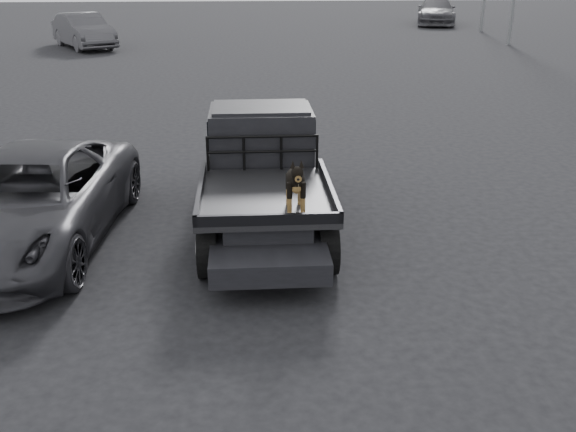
{
  "coord_description": "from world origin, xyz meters",
  "views": [
    {
      "loc": [
        -0.24,
        -7.28,
        4.13
      ],
      "look_at": [
        0.25,
        -0.12,
        1.22
      ],
      "focal_mm": 40.0,
      "sensor_mm": 36.0,
      "label": 1
    }
  ],
  "objects_px": {
    "parked_suv": "(29,201)",
    "distant_car_a": "(84,31)",
    "dog": "(295,184)",
    "distant_car_b": "(436,11)",
    "flatbed_ute": "(264,200)"
  },
  "relations": [
    {
      "from": "dog",
      "to": "distant_car_a",
      "type": "bearing_deg",
      "value": 108.79
    },
    {
      "from": "dog",
      "to": "distant_car_b",
      "type": "distance_m",
      "value": 36.64
    },
    {
      "from": "flatbed_ute",
      "to": "dog",
      "type": "bearing_deg",
      "value": -76.35
    },
    {
      "from": "distant_car_b",
      "to": "flatbed_ute",
      "type": "bearing_deg",
      "value": -95.62
    },
    {
      "from": "dog",
      "to": "distant_car_b",
      "type": "bearing_deg",
      "value": 70.99
    },
    {
      "from": "parked_suv",
      "to": "distant_car_b",
      "type": "relative_size",
      "value": 0.9
    },
    {
      "from": "flatbed_ute",
      "to": "dog",
      "type": "xyz_separation_m",
      "value": [
        0.39,
        -1.59,
        0.83
      ]
    },
    {
      "from": "parked_suv",
      "to": "distant_car_a",
      "type": "xyz_separation_m",
      "value": [
        -4.36,
        23.24,
        0.1
      ]
    },
    {
      "from": "dog",
      "to": "distant_car_a",
      "type": "xyz_separation_m",
      "value": [
        -8.29,
        24.38,
        -0.48
      ]
    },
    {
      "from": "distant_car_a",
      "to": "parked_suv",
      "type": "bearing_deg",
      "value": -109.41
    },
    {
      "from": "distant_car_b",
      "to": "parked_suv",
      "type": "bearing_deg",
      "value": -100.53
    },
    {
      "from": "parked_suv",
      "to": "distant_car_b",
      "type": "xyz_separation_m",
      "value": [
        15.87,
        33.5,
        0.12
      ]
    },
    {
      "from": "dog",
      "to": "parked_suv",
      "type": "xyz_separation_m",
      "value": [
        -3.94,
        1.14,
        -0.58
      ]
    },
    {
      "from": "flatbed_ute",
      "to": "distant_car_a",
      "type": "bearing_deg",
      "value": 109.14
    },
    {
      "from": "dog",
      "to": "distant_car_b",
      "type": "relative_size",
      "value": 0.13
    }
  ]
}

